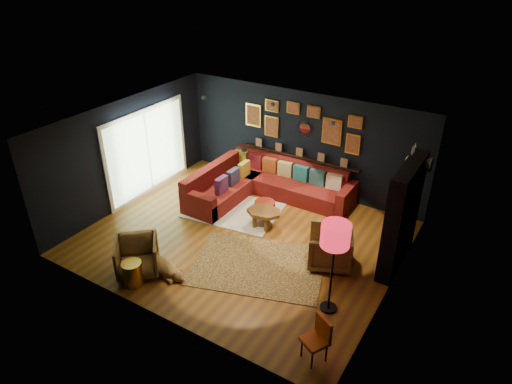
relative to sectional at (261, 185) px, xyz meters
The scene contains 20 objects.
floor 1.94m from the sectional, 71.24° to the right, with size 6.50×6.50×0.00m, color brown.
room_walls 2.29m from the sectional, 71.24° to the right, with size 6.50×6.50×6.50m.
sectional is the anchor object (origin of this frame).
ledge 1.22m from the sectional, 54.82° to the left, with size 3.20×0.12×0.04m, color black.
gallery_wall 1.84m from the sectional, 56.49° to the left, with size 3.15×0.04×1.02m.
sunburst_mirror 1.80m from the sectional, 51.91° to the left, with size 0.47×0.16×0.47m.
fireplace 3.88m from the sectional, 13.77° to the right, with size 0.31×1.60×2.20m.
deer_head 4.15m from the sectional, ahead, with size 0.50×0.28×0.45m.
sliding_door 2.97m from the sectional, 155.08° to the right, with size 0.06×2.80×2.20m.
ceiling_spots 2.53m from the sectional, 58.65° to the right, with size 3.30×2.50×0.06m.
shag_rug 1.04m from the sectional, 100.81° to the right, with size 2.15×1.56×0.03m, color silver.
leopard_rug 2.86m from the sectional, 60.15° to the right, with size 2.59×1.85×0.01m, color tan.
coffee_table 1.42m from the sectional, 56.40° to the right, with size 0.91×0.75×0.41m.
pouf 0.91m from the sectional, 53.25° to the right, with size 0.49×0.49×0.32m, color maroon.
armchair_left 3.89m from the sectional, 97.21° to the right, with size 0.79×0.74×0.81m, color tan.
armchair_right 3.08m from the sectional, 32.62° to the right, with size 0.83×0.78×0.86m, color tan.
gold_stool 4.17m from the sectional, 94.53° to the right, with size 0.38×0.38×0.48m, color gold.
orange_chair 5.20m from the sectional, 49.26° to the right, with size 0.49×0.49×0.77m.
floor_lamp 4.38m from the sectional, 42.44° to the right, with size 0.49×0.49×1.79m.
dog 3.61m from the sectional, 91.25° to the right, with size 1.13×0.56×0.36m, color #A97D4A, non-canonical shape.
Camera 1 is at (4.59, -6.91, 5.76)m, focal length 32.00 mm.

